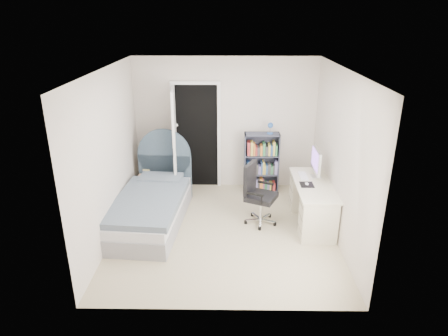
{
  "coord_description": "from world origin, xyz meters",
  "views": [
    {
      "loc": [
        0.08,
        -5.51,
        3.23
      ],
      "look_at": [
        -0.0,
        0.27,
        0.96
      ],
      "focal_mm": 32.0,
      "sensor_mm": 36.0,
      "label": 1
    }
  ],
  "objects_px": {
    "bookcase": "(261,165)",
    "desk": "(312,201)",
    "floor_lamp": "(177,162)",
    "bed": "(152,205)",
    "office_chair": "(257,191)",
    "nightstand": "(149,177)"
  },
  "relations": [
    {
      "from": "office_chair",
      "to": "bookcase",
      "type": "bearing_deg",
      "value": 82.38
    },
    {
      "from": "bookcase",
      "to": "desk",
      "type": "height_order",
      "value": "bookcase"
    },
    {
      "from": "bed",
      "to": "nightstand",
      "type": "height_order",
      "value": "bed"
    },
    {
      "from": "bookcase",
      "to": "desk",
      "type": "bearing_deg",
      "value": -58.68
    },
    {
      "from": "desk",
      "to": "office_chair",
      "type": "distance_m",
      "value": 0.91
    },
    {
      "from": "floor_lamp",
      "to": "desk",
      "type": "distance_m",
      "value": 2.75
    },
    {
      "from": "bed",
      "to": "office_chair",
      "type": "xyz_separation_m",
      "value": [
        1.7,
        0.01,
        0.26
      ]
    },
    {
      "from": "office_chair",
      "to": "nightstand",
      "type": "bearing_deg",
      "value": 152.16
    },
    {
      "from": "nightstand",
      "to": "bed",
      "type": "bearing_deg",
      "value": -77.21
    },
    {
      "from": "desk",
      "to": "nightstand",
      "type": "bearing_deg",
      "value": 159.87
    },
    {
      "from": "bookcase",
      "to": "nightstand",
      "type": "bearing_deg",
      "value": -175.29
    },
    {
      "from": "nightstand",
      "to": "desk",
      "type": "relative_size",
      "value": 0.38
    },
    {
      "from": "office_chair",
      "to": "bed",
      "type": "bearing_deg",
      "value": -179.61
    },
    {
      "from": "nightstand",
      "to": "bookcase",
      "type": "xyz_separation_m",
      "value": [
        2.09,
        0.17,
        0.19
      ]
    },
    {
      "from": "nightstand",
      "to": "office_chair",
      "type": "distance_m",
      "value": 2.2
    },
    {
      "from": "nightstand",
      "to": "office_chair",
      "type": "relative_size",
      "value": 0.54
    },
    {
      "from": "floor_lamp",
      "to": "office_chair",
      "type": "relative_size",
      "value": 1.29
    },
    {
      "from": "bookcase",
      "to": "desk",
      "type": "xyz_separation_m",
      "value": [
        0.74,
        -1.21,
        -0.15
      ]
    },
    {
      "from": "nightstand",
      "to": "desk",
      "type": "bearing_deg",
      "value": -20.13
    },
    {
      "from": "bed",
      "to": "bookcase",
      "type": "xyz_separation_m",
      "value": [
        1.86,
        1.21,
        0.24
      ]
    },
    {
      "from": "desk",
      "to": "floor_lamp",
      "type": "bearing_deg",
      "value": 149.33
    },
    {
      "from": "bed",
      "to": "office_chair",
      "type": "height_order",
      "value": "bed"
    }
  ]
}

